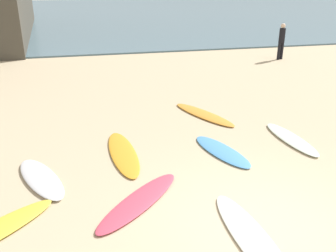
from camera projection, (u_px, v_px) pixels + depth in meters
The scene contains 10 objects.
ground_plane at pixel (271, 231), 6.06m from camera, with size 120.00×120.00×0.00m, color #C6B28E.
ocean_water at pixel (109, 13), 37.09m from camera, with size 120.00×40.00×0.08m, color slate.
surfboard_0 at pixel (123, 153), 8.58m from camera, with size 0.58×2.42×0.06m, color gold.
surfboard_2 at pixel (222, 151), 8.68m from camera, with size 0.59×1.92×0.07m, color #4E98D8.
surfboard_4 at pixel (291, 139), 9.30m from camera, with size 0.51×2.09×0.08m, color white.
surfboard_5 at pixel (139, 201), 6.79m from camera, with size 0.54×2.28×0.07m, color #D7455E.
surfboard_6 at pixel (253, 240), 5.82m from camera, with size 0.56×2.57×0.06m, color silver.
surfboard_7 at pixel (41, 178), 7.52m from camera, with size 0.58×1.96×0.09m, color silver.
surfboard_8 at pixel (204, 114), 10.90m from camera, with size 0.53×2.40×0.07m, color orange.
beachgoer_far at pixel (282, 40), 17.53m from camera, with size 0.36×0.36×1.68m.
Camera 1 is at (-2.73, -4.44, 3.91)m, focal length 39.82 mm.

